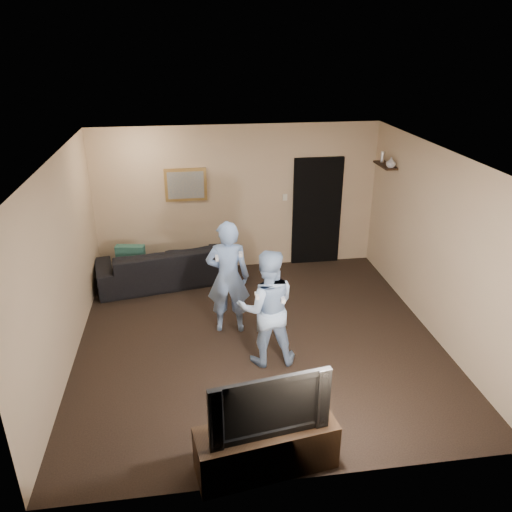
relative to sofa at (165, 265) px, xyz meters
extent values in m
plane|color=black|center=(1.34, -1.98, -0.33)|extent=(5.00, 5.00, 0.00)
cube|color=silver|center=(1.34, -1.98, 2.27)|extent=(5.00, 5.00, 0.04)
cube|color=tan|center=(1.34, 0.52, 0.97)|extent=(5.00, 0.04, 2.60)
cube|color=tan|center=(1.34, -4.48, 0.97)|extent=(5.00, 0.04, 2.60)
cube|color=tan|center=(-1.16, -1.98, 0.97)|extent=(0.04, 5.00, 2.60)
cube|color=tan|center=(3.84, -1.98, 0.97)|extent=(0.04, 5.00, 2.60)
imported|color=black|center=(0.00, 0.00, 0.00)|extent=(2.40, 1.29, 0.66)
cube|color=#184840|center=(-0.55, 0.00, 0.15)|extent=(0.50, 0.23, 0.48)
cube|color=olive|center=(0.44, 0.49, 1.27)|extent=(0.72, 0.05, 0.57)
cube|color=slate|center=(0.44, 0.46, 1.27)|extent=(0.62, 0.01, 0.47)
cube|color=black|center=(2.79, 0.49, 0.67)|extent=(0.90, 0.06, 2.00)
cube|color=silver|center=(2.19, 0.49, 0.97)|extent=(0.08, 0.02, 0.12)
cube|color=black|center=(3.73, -0.18, 1.66)|extent=(0.20, 0.60, 0.03)
imported|color=silver|center=(3.73, -0.40, 1.75)|extent=(0.19, 0.19, 0.16)
cylinder|color=silver|center=(3.73, -0.03, 1.76)|extent=(0.06, 0.06, 0.18)
cube|color=black|center=(1.08, -4.29, -0.08)|extent=(1.43, 0.65, 0.49)
imported|color=black|center=(1.08, -4.29, 0.50)|extent=(1.17, 0.33, 0.67)
imported|color=#7FA3DC|center=(0.95, -1.67, 0.51)|extent=(0.65, 0.47, 1.68)
cube|color=white|center=(0.79, -1.89, 0.91)|extent=(0.04, 0.14, 0.04)
cube|color=white|center=(1.11, -1.89, 0.95)|extent=(0.05, 0.09, 0.05)
imported|color=#9ABAE1|center=(1.37, -2.51, 0.46)|extent=(0.79, 0.63, 1.58)
cube|color=white|center=(1.21, -2.73, 0.76)|extent=(0.04, 0.14, 0.04)
cube|color=white|center=(1.53, -2.73, 0.68)|extent=(0.05, 0.09, 0.05)
camera|label=1|loc=(0.45, -7.95, 3.61)|focal=35.00mm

